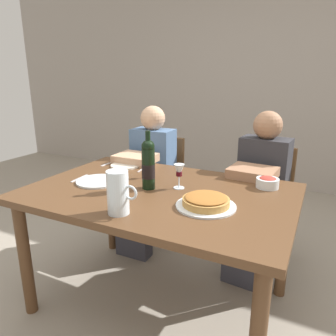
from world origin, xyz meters
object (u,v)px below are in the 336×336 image
object	(u,v)px
dining_table	(159,205)
chair_left	(160,180)
salad_bowl	(267,182)
wine_glass_left_diner	(179,172)
baked_tart	(206,202)
wine_glass_right_diner	(148,162)
dinner_plate_left_setting	(98,181)
chair_right	(265,196)
dinner_plate_right_setting	(125,165)
diner_right	(258,190)
diner_left	(147,174)
water_pitcher	(118,195)
wine_bottle	(149,164)

from	to	relation	value
dining_table	chair_left	world-z (taller)	chair_left
salad_bowl	wine_glass_left_diner	size ratio (longest dim) A/B	0.91
baked_tart	chair_left	distance (m)	1.27
baked_tart	wine_glass_right_diner	world-z (taller)	wine_glass_right_diner
salad_bowl	dinner_plate_left_setting	size ratio (longest dim) A/B	0.49
chair_left	chair_right	distance (m)	0.91
dining_table	dinner_plate_right_setting	world-z (taller)	dinner_plate_right_setting
baked_tart	diner_right	distance (m)	0.79
dinner_plate_left_setting	chair_right	world-z (taller)	chair_right
dinner_plate_left_setting	chair_right	bearing A→B (deg)	47.17
dinner_plate_right_setting	diner_left	world-z (taller)	diner_left
wine_glass_left_diner	wine_glass_right_diner	world-z (taller)	wine_glass_right_diner
water_pitcher	baked_tart	xyz separation A→B (m)	(0.34, 0.26, -0.07)
water_pitcher	dinner_plate_left_setting	world-z (taller)	water_pitcher
dining_table	wine_bottle	world-z (taller)	wine_bottle
wine_bottle	dining_table	bearing A→B (deg)	-1.96
dining_table	diner_left	size ratio (longest dim) A/B	1.29
water_pitcher	dinner_plate_right_setting	distance (m)	0.82
dining_table	wine_glass_right_diner	size ratio (longest dim) A/B	10.04
wine_bottle	baked_tart	distance (m)	0.42
salad_bowl	dinner_plate_left_setting	bearing A→B (deg)	-159.12
dinner_plate_left_setting	chair_left	distance (m)	0.94
wine_glass_left_diner	dinner_plate_right_setting	xyz separation A→B (m)	(-0.54, 0.25, -0.09)
salad_bowl	chair_right	xyz separation A→B (m)	(-0.09, 0.57, -0.30)
wine_bottle	water_pitcher	size ratio (longest dim) A/B	1.60
wine_glass_right_diner	baked_tart	bearing A→B (deg)	-30.14
dinner_plate_left_setting	chair_right	distance (m)	1.29
baked_tart	wine_glass_left_diner	world-z (taller)	wine_glass_left_diner
wine_glass_left_diner	wine_glass_right_diner	xyz separation A→B (m)	(-0.26, 0.10, 0.00)
chair_left	diner_left	world-z (taller)	diner_left
wine_glass_left_diner	chair_left	distance (m)	1.01
baked_tart	diner_left	bearing A→B (deg)	136.39
baked_tart	chair_right	distance (m)	1.05
baked_tart	diner_left	distance (m)	1.08
water_pitcher	wine_glass_left_diner	world-z (taller)	water_pitcher
salad_bowl	dinner_plate_left_setting	distance (m)	1.02
wine_glass_right_diner	dinner_plate_left_setting	size ratio (longest dim) A/B	0.56
water_pitcher	diner_right	xyz separation A→B (m)	(0.46, 1.02, -0.24)
wine_glass_left_diner	diner_right	size ratio (longest dim) A/B	0.12
diner_right	diner_left	bearing A→B (deg)	6.52
water_pitcher	diner_right	size ratio (longest dim) A/B	0.18
salad_bowl	chair_left	world-z (taller)	chair_left
dining_table	diner_right	world-z (taller)	diner_right
baked_tart	water_pitcher	bearing A→B (deg)	-143.30
dinner_plate_left_setting	wine_glass_left_diner	bearing A→B (deg)	14.13
dinner_plate_right_setting	diner_right	xyz separation A→B (m)	(0.89, 0.32, -0.15)
baked_tart	salad_bowl	xyz separation A→B (m)	(0.22, 0.43, 0.01)
wine_glass_left_diner	salad_bowl	bearing A→B (deg)	27.46
chair_right	water_pitcher	bearing A→B (deg)	73.96
wine_bottle	dinner_plate_right_setting	world-z (taller)	wine_bottle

